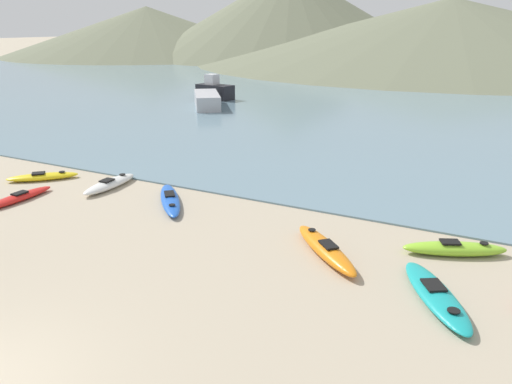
{
  "coord_description": "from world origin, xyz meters",
  "views": [
    {
      "loc": [
        7.56,
        -3.59,
        5.89
      ],
      "look_at": [
        0.15,
        10.56,
        0.5
      ],
      "focal_mm": 35.0,
      "sensor_mm": 36.0,
      "label": 1
    }
  ],
  "objects_px": {
    "kayak_on_sand_1": "(17,198)",
    "kayak_on_sand_2": "(454,249)",
    "kayak_on_sand_0": "(170,200)",
    "moored_boat_0": "(207,100)",
    "kayak_on_sand_6": "(110,184)",
    "kayak_on_sand_3": "(325,249)",
    "kayak_on_sand_5": "(43,177)",
    "kayak_on_sand_4": "(436,295)",
    "moored_boat_1": "(215,90)"
  },
  "relations": [
    {
      "from": "kayak_on_sand_4",
      "to": "moored_boat_1",
      "type": "distance_m",
      "value": 32.17
    },
    {
      "from": "kayak_on_sand_1",
      "to": "moored_boat_1",
      "type": "bearing_deg",
      "value": 106.21
    },
    {
      "from": "kayak_on_sand_0",
      "to": "kayak_on_sand_3",
      "type": "xyz_separation_m",
      "value": [
        6.16,
        -1.36,
        0.04
      ]
    },
    {
      "from": "kayak_on_sand_6",
      "to": "moored_boat_1",
      "type": "distance_m",
      "value": 23.31
    },
    {
      "from": "kayak_on_sand_5",
      "to": "moored_boat_0",
      "type": "relative_size",
      "value": 0.46
    },
    {
      "from": "kayak_on_sand_4",
      "to": "kayak_on_sand_6",
      "type": "distance_m",
      "value": 12.52
    },
    {
      "from": "kayak_on_sand_1",
      "to": "kayak_on_sand_0",
      "type": "bearing_deg",
      "value": 25.49
    },
    {
      "from": "kayak_on_sand_4",
      "to": "kayak_on_sand_2",
      "type": "bearing_deg",
      "value": 88.62
    },
    {
      "from": "kayak_on_sand_2",
      "to": "kayak_on_sand_6",
      "type": "distance_m",
      "value": 12.28
    },
    {
      "from": "kayak_on_sand_0",
      "to": "kayak_on_sand_2",
      "type": "height_order",
      "value": "kayak_on_sand_2"
    },
    {
      "from": "kayak_on_sand_2",
      "to": "kayak_on_sand_0",
      "type": "bearing_deg",
      "value": -178.33
    },
    {
      "from": "kayak_on_sand_2",
      "to": "kayak_on_sand_6",
      "type": "height_order",
      "value": "kayak_on_sand_2"
    },
    {
      "from": "kayak_on_sand_0",
      "to": "kayak_on_sand_4",
      "type": "bearing_deg",
      "value": -14.75
    },
    {
      "from": "kayak_on_sand_2",
      "to": "kayak_on_sand_6",
      "type": "bearing_deg",
      "value": 179.71
    },
    {
      "from": "kayak_on_sand_1",
      "to": "kayak_on_sand_4",
      "type": "distance_m",
      "value": 14.03
    },
    {
      "from": "kayak_on_sand_1",
      "to": "kayak_on_sand_6",
      "type": "xyz_separation_m",
      "value": [
        1.81,
        2.65,
        0.04
      ]
    },
    {
      "from": "kayak_on_sand_0",
      "to": "kayak_on_sand_6",
      "type": "relative_size",
      "value": 1.07
    },
    {
      "from": "kayak_on_sand_1",
      "to": "kayak_on_sand_6",
      "type": "relative_size",
      "value": 1.05
    },
    {
      "from": "kayak_on_sand_0",
      "to": "moored_boat_0",
      "type": "bearing_deg",
      "value": 119.44
    },
    {
      "from": "moored_boat_0",
      "to": "moored_boat_1",
      "type": "height_order",
      "value": "moored_boat_1"
    },
    {
      "from": "kayak_on_sand_2",
      "to": "moored_boat_0",
      "type": "bearing_deg",
      "value": 137.45
    },
    {
      "from": "kayak_on_sand_2",
      "to": "kayak_on_sand_4",
      "type": "xyz_separation_m",
      "value": [
        -0.06,
        -2.68,
        -0.04
      ]
    },
    {
      "from": "kayak_on_sand_1",
      "to": "kayak_on_sand_6",
      "type": "bearing_deg",
      "value": 55.7
    },
    {
      "from": "moored_boat_1",
      "to": "kayak_on_sand_4",
      "type": "bearing_deg",
      "value": -49.07
    },
    {
      "from": "kayak_on_sand_6",
      "to": "moored_boat_1",
      "type": "height_order",
      "value": "moored_boat_1"
    },
    {
      "from": "kayak_on_sand_5",
      "to": "kayak_on_sand_4",
      "type": "bearing_deg",
      "value": -8.46
    },
    {
      "from": "kayak_on_sand_3",
      "to": "kayak_on_sand_4",
      "type": "relative_size",
      "value": 0.89
    },
    {
      "from": "kayak_on_sand_5",
      "to": "kayak_on_sand_3",
      "type": "bearing_deg",
      "value": -5.71
    },
    {
      "from": "kayak_on_sand_3",
      "to": "kayak_on_sand_1",
      "type": "bearing_deg",
      "value": -175.03
    },
    {
      "from": "kayak_on_sand_1",
      "to": "kayak_on_sand_2",
      "type": "distance_m",
      "value": 14.33
    },
    {
      "from": "kayak_on_sand_1",
      "to": "kayak_on_sand_2",
      "type": "bearing_deg",
      "value": 10.42
    },
    {
      "from": "moored_boat_0",
      "to": "moored_boat_1",
      "type": "xyz_separation_m",
      "value": [
        -1.68,
        3.76,
        0.18
      ]
    },
    {
      "from": "moored_boat_0",
      "to": "moored_boat_1",
      "type": "distance_m",
      "value": 4.13
    },
    {
      "from": "moored_boat_0",
      "to": "kayak_on_sand_2",
      "type": "bearing_deg",
      "value": -42.55
    },
    {
      "from": "kayak_on_sand_0",
      "to": "kayak_on_sand_6",
      "type": "xyz_separation_m",
      "value": [
        -3.06,
        0.33,
        0.02
      ]
    },
    {
      "from": "kayak_on_sand_1",
      "to": "kayak_on_sand_3",
      "type": "xyz_separation_m",
      "value": [
        11.04,
        0.96,
        0.06
      ]
    },
    {
      "from": "kayak_on_sand_0",
      "to": "kayak_on_sand_6",
      "type": "bearing_deg",
      "value": 173.81
    },
    {
      "from": "kayak_on_sand_5",
      "to": "moored_boat_0",
      "type": "height_order",
      "value": "moored_boat_0"
    },
    {
      "from": "kayak_on_sand_1",
      "to": "kayak_on_sand_2",
      "type": "relative_size",
      "value": 1.05
    },
    {
      "from": "kayak_on_sand_0",
      "to": "kayak_on_sand_1",
      "type": "xyz_separation_m",
      "value": [
        -4.87,
        -2.32,
        -0.01
      ]
    },
    {
      "from": "kayak_on_sand_4",
      "to": "kayak_on_sand_6",
      "type": "height_order",
      "value": "kayak_on_sand_6"
    },
    {
      "from": "kayak_on_sand_5",
      "to": "kayak_on_sand_6",
      "type": "xyz_separation_m",
      "value": [
        3.1,
        0.46,
        0.03
      ]
    },
    {
      "from": "kayak_on_sand_3",
      "to": "kayak_on_sand_6",
      "type": "distance_m",
      "value": 9.38
    },
    {
      "from": "kayak_on_sand_1",
      "to": "kayak_on_sand_3",
      "type": "bearing_deg",
      "value": 4.97
    },
    {
      "from": "kayak_on_sand_3",
      "to": "moored_boat_0",
      "type": "bearing_deg",
      "value": 130.07
    },
    {
      "from": "kayak_on_sand_1",
      "to": "kayak_on_sand_6",
      "type": "distance_m",
      "value": 3.21
    },
    {
      "from": "kayak_on_sand_3",
      "to": "kayak_on_sand_4",
      "type": "height_order",
      "value": "kayak_on_sand_3"
    },
    {
      "from": "kayak_on_sand_6",
      "to": "moored_boat_1",
      "type": "bearing_deg",
      "value": 112.32
    },
    {
      "from": "kayak_on_sand_4",
      "to": "kayak_on_sand_6",
      "type": "bearing_deg",
      "value": 167.35
    },
    {
      "from": "kayak_on_sand_1",
      "to": "kayak_on_sand_4",
      "type": "height_order",
      "value": "kayak_on_sand_4"
    }
  ]
}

